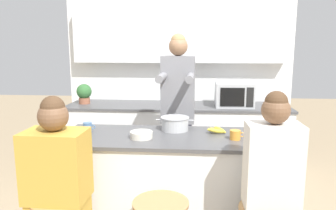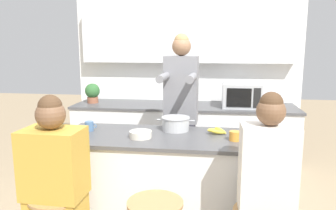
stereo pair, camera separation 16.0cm
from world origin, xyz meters
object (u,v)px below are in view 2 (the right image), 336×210
kitchen_island (167,188)px  person_cooking (181,122)px  microwave (241,95)px  person_wrapped_blanket (56,194)px  potted_plant (92,92)px  banana_bunch (216,131)px  cooking_pot (176,124)px  coffee_cup_near (235,136)px  person_seated_near (265,208)px  coffee_cup_far (89,126)px  fruit_bowl (141,134)px

kitchen_island → person_cooking: size_ratio=0.99×
kitchen_island → microwave: 1.81m
person_wrapped_blanket → potted_plant: bearing=105.3°
person_cooking → banana_bunch: size_ratio=9.68×
person_wrapped_blanket → cooking_pot: person_wrapped_blanket is taller
kitchen_island → coffee_cup_near: 0.75m
person_cooking → cooking_pot: size_ratio=5.32×
kitchen_island → microwave: bearing=64.7°
kitchen_island → person_seated_near: (0.73, -0.58, 0.17)m
cooking_pot → coffee_cup_far: 0.76m
person_wrapped_blanket → coffee_cup_near: person_wrapped_blanket is taller
coffee_cup_far → potted_plant: potted_plant is taller
cooking_pot → kitchen_island: bearing=-105.3°
cooking_pot → coffee_cup_near: bearing=-26.8°
coffee_cup_near → potted_plant: 2.45m
coffee_cup_far → banana_bunch: coffee_cup_far is taller
fruit_bowl → person_cooking: bearing=69.1°
coffee_cup_far → microwave: size_ratio=0.23×
kitchen_island → coffee_cup_far: bearing=174.7°
person_cooking → coffee_cup_near: (0.50, -0.67, 0.07)m
kitchen_island → person_cooking: (0.06, 0.61, 0.44)m
microwave → person_seated_near: bearing=-90.0°
microwave → person_cooking: bearing=-125.7°
person_seated_near → banana_bunch: (-0.32, 0.70, 0.32)m
kitchen_island → person_wrapped_blanket: person_wrapped_blanket is taller
person_cooking → coffee_cup_near: size_ratio=15.21×
kitchen_island → potted_plant: size_ratio=6.76×
person_cooking → cooking_pot: 0.43m
person_wrapped_blanket → fruit_bowl: size_ratio=7.40×
kitchen_island → microwave: microwave is taller
fruit_bowl → banana_bunch: (0.62, 0.20, 0.00)m
banana_bunch → person_seated_near: bearing=-65.5°
fruit_bowl → person_seated_near: bearing=-28.1°
coffee_cup_near → microwave: bearing=83.7°
cooking_pot → person_seated_near: bearing=-48.8°
fruit_bowl → potted_plant: bearing=121.8°
kitchen_island → person_cooking: person_cooking is taller
fruit_bowl → banana_bunch: bearing=17.9°
person_cooking → coffee_cup_near: person_cooking is taller
fruit_bowl → coffee_cup_near: (0.76, 0.02, 0.01)m
coffee_cup_near → coffee_cup_far: 1.26m
person_wrapped_blanket → coffee_cup_near: 1.41m
fruit_bowl → potted_plant: 1.97m
microwave → coffee_cup_far: bearing=-134.0°
cooking_pot → coffee_cup_far: (-0.75, -0.13, -0.02)m
cooking_pot → fruit_bowl: bearing=-133.6°
cooking_pot → coffee_cup_far: cooking_pot is taller
kitchen_island → person_wrapped_blanket: bearing=-140.8°
kitchen_island → potted_plant: 2.10m
potted_plant → person_seated_near: bearing=-47.7°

